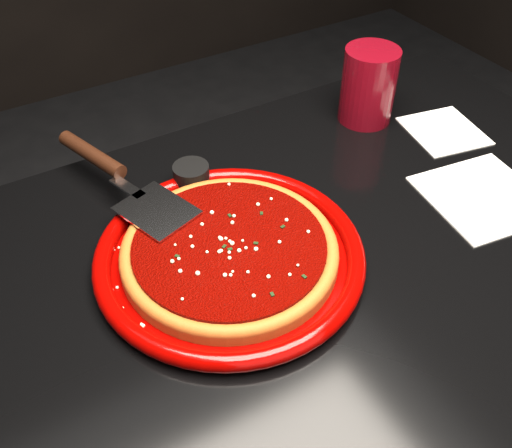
{
  "coord_description": "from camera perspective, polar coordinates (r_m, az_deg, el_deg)",
  "views": [
    {
      "loc": [
        -0.34,
        -0.43,
        1.33
      ],
      "look_at": [
        -0.04,
        0.09,
        0.77
      ],
      "focal_mm": 40.0,
      "sensor_mm": 36.0,
      "label": 1
    }
  ],
  "objects": [
    {
      "name": "basil_flecks",
      "position": [
        0.78,
        -2.7,
        -1.87
      ],
      "size": [
        0.24,
        0.24,
        0.0
      ],
      "primitive_type": null,
      "color": "black",
      "rests_on": "plate"
    },
    {
      "name": "pizza_sauce",
      "position": [
        0.78,
        -2.68,
        -2.21
      ],
      "size": [
        0.32,
        0.32,
        0.01
      ],
      "primitive_type": "cylinder",
      "rotation": [
        0.0,
        0.0,
        -0.25
      ],
      "color": "#680300",
      "rests_on": "plate"
    },
    {
      "name": "ramekin",
      "position": [
        0.91,
        -6.46,
        4.64
      ],
      "size": [
        0.06,
        0.06,
        0.04
      ],
      "primitive_type": "cylinder",
      "rotation": [
        0.0,
        0.0,
        -0.03
      ],
      "color": "black",
      "rests_on": "table"
    },
    {
      "name": "pizza_server",
      "position": [
        0.89,
        -13.2,
        4.59
      ],
      "size": [
        0.21,
        0.37,
        0.03
      ],
      "primitive_type": null,
      "rotation": [
        0.0,
        0.0,
        0.32
      ],
      "color": "silver",
      "rests_on": "plate"
    },
    {
      "name": "napkin_a",
      "position": [
        0.97,
        21.79,
        2.58
      ],
      "size": [
        0.2,
        0.2,
        0.0
      ],
      "primitive_type": "cube",
      "rotation": [
        0.0,
        0.0,
        -0.14
      ],
      "color": "white",
      "rests_on": "table"
    },
    {
      "name": "cup",
      "position": [
        1.08,
        11.17,
        13.43
      ],
      "size": [
        0.11,
        0.11,
        0.14
      ],
      "primitive_type": "cylinder",
      "rotation": [
        0.0,
        0.0,
        -0.08
      ],
      "color": "maroon",
      "rests_on": "table"
    },
    {
      "name": "napkin_b",
      "position": [
        1.11,
        18.28,
        8.83
      ],
      "size": [
        0.15,
        0.15,
        0.0
      ],
      "primitive_type": "cube",
      "rotation": [
        0.0,
        0.0,
        -0.19
      ],
      "color": "white",
      "rests_on": "table"
    },
    {
      "name": "table",
      "position": [
        1.11,
        4.23,
        -17.43
      ],
      "size": [
        1.2,
        0.8,
        0.75
      ],
      "primitive_type": "cube",
      "color": "black",
      "rests_on": "floor"
    },
    {
      "name": "pizza_crust_rim",
      "position": [
        0.78,
        -2.67,
        -2.49
      ],
      "size": [
        0.37,
        0.37,
        0.02
      ],
      "primitive_type": "torus",
      "rotation": [
        0.0,
        0.0,
        -0.25
      ],
      "color": "brown",
      "rests_on": "plate"
    },
    {
      "name": "parmesan_dusting",
      "position": [
        0.77,
        -2.7,
        -1.82
      ],
      "size": [
        0.26,
        0.26,
        0.01
      ],
      "primitive_type": null,
      "color": "#F1E7BA",
      "rests_on": "plate"
    },
    {
      "name": "plate",
      "position": [
        0.79,
        -2.64,
        -3.09
      ],
      "size": [
        0.46,
        0.46,
        0.03
      ],
      "primitive_type": "cylinder",
      "rotation": [
        0.0,
        0.0,
        -0.25
      ],
      "color": "#770201",
      "rests_on": "table"
    },
    {
      "name": "pizza_crust",
      "position": [
        0.79,
        -2.65,
        -2.87
      ],
      "size": [
        0.37,
        0.37,
        0.02
      ],
      "primitive_type": "cylinder",
      "rotation": [
        0.0,
        0.0,
        -0.25
      ],
      "color": "brown",
      "rests_on": "plate"
    }
  ]
}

